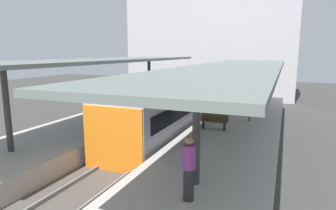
% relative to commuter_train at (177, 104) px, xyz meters
% --- Properties ---
extents(ground_plane, '(80.00, 80.00, 0.00)m').
position_rel_commuter_train_xyz_m(ground_plane, '(0.00, -3.81, -1.73)').
color(ground_plane, '#383835').
extents(platform_left, '(4.40, 28.00, 1.00)m').
position_rel_commuter_train_xyz_m(platform_left, '(-3.80, -3.81, -1.23)').
color(platform_left, '#ADA8A0').
rests_on(platform_left, ground_plane).
extents(platform_right, '(4.40, 28.00, 1.00)m').
position_rel_commuter_train_xyz_m(platform_right, '(3.80, -3.81, -1.23)').
color(platform_right, '#ADA8A0').
rests_on(platform_right, ground_plane).
extents(track_ballast, '(3.20, 28.00, 0.20)m').
position_rel_commuter_train_xyz_m(track_ballast, '(0.00, -3.81, -1.63)').
color(track_ballast, '#4C4742').
rests_on(track_ballast, ground_plane).
extents(rail_near_side, '(0.08, 28.00, 0.14)m').
position_rel_commuter_train_xyz_m(rail_near_side, '(-0.72, -3.81, -1.46)').
color(rail_near_side, slate).
rests_on(rail_near_side, track_ballast).
extents(rail_far_side, '(0.08, 28.00, 0.14)m').
position_rel_commuter_train_xyz_m(rail_far_side, '(0.72, -3.81, -1.46)').
color(rail_far_side, slate).
rests_on(rail_far_side, track_ballast).
extents(commuter_train, '(2.78, 14.63, 3.10)m').
position_rel_commuter_train_xyz_m(commuter_train, '(0.00, 0.00, 0.00)').
color(commuter_train, '#ADADB2').
rests_on(commuter_train, track_ballast).
extents(canopy_left, '(4.18, 21.00, 3.48)m').
position_rel_commuter_train_xyz_m(canopy_left, '(-3.80, -2.41, 2.63)').
color(canopy_left, '#333335').
rests_on(canopy_left, platform_left).
extents(canopy_right, '(4.18, 21.00, 3.24)m').
position_rel_commuter_train_xyz_m(canopy_right, '(3.80, -2.41, 2.39)').
color(canopy_right, '#333335').
rests_on(canopy_right, platform_right).
extents(platform_bench, '(1.40, 0.41, 0.86)m').
position_rel_commuter_train_xyz_m(platform_bench, '(2.86, -2.34, -0.26)').
color(platform_bench, black).
rests_on(platform_bench, platform_right).
extents(platform_sign, '(0.90, 0.08, 2.21)m').
position_rel_commuter_train_xyz_m(platform_sign, '(4.32, 0.15, 0.90)').
color(platform_sign, '#262628').
rests_on(platform_sign, platform_right).
extents(passenger_near_bench, '(0.36, 0.36, 1.74)m').
position_rel_commuter_train_xyz_m(passenger_near_bench, '(3.91, -9.73, 0.18)').
color(passenger_near_bench, '#232328').
rests_on(passenger_near_bench, platform_right).
extents(passenger_mid_platform, '(0.36, 0.36, 1.72)m').
position_rel_commuter_train_xyz_m(passenger_mid_platform, '(-3.16, -2.72, 0.17)').
color(passenger_mid_platform, '#232328').
rests_on(passenger_mid_platform, platform_left).
extents(station_building_backdrop, '(18.00, 6.00, 11.00)m').
position_rel_commuter_train_xyz_m(station_building_backdrop, '(-1.97, 16.19, 3.77)').
color(station_building_backdrop, '#B7B2B7').
rests_on(station_building_backdrop, ground_plane).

